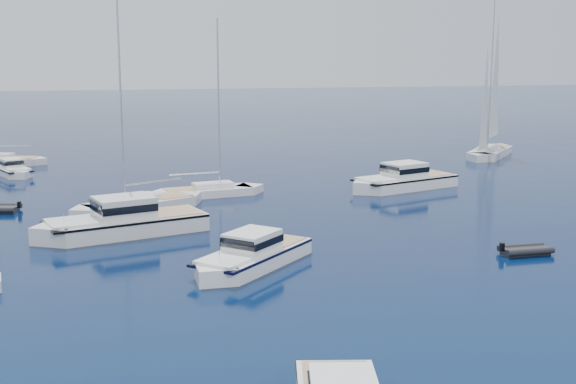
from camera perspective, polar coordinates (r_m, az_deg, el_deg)
motor_cruiser_left at (r=40.31m, az=-2.83°, el=-5.65°), size 8.35×8.67×2.42m
motor_cruiser_centre at (r=48.27m, az=-12.39°, el=-3.14°), size 12.07×6.90×3.03m
motor_cruiser_distant at (r=63.18m, az=8.55°, el=0.23°), size 11.07×6.72×2.78m
motor_cruiser_horizon at (r=73.94m, az=-19.99°, el=1.22°), size 5.08×7.53×1.91m
sailboat_mid_l at (r=55.25m, az=-11.09°, el=-1.35°), size 11.14×7.73×16.29m
sailboat_centre at (r=59.84m, az=-5.99°, el=-0.29°), size 9.92×4.17×14.16m
sailboat_far_l at (r=81.30m, az=-20.73°, el=1.98°), size 10.30×5.38×14.67m
sailboat_sails_far at (r=84.45m, az=14.90°, el=2.61°), size 9.85×10.89×17.17m
tender_grey_near at (r=44.75m, az=17.38°, el=-4.48°), size 3.01×1.78×0.95m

